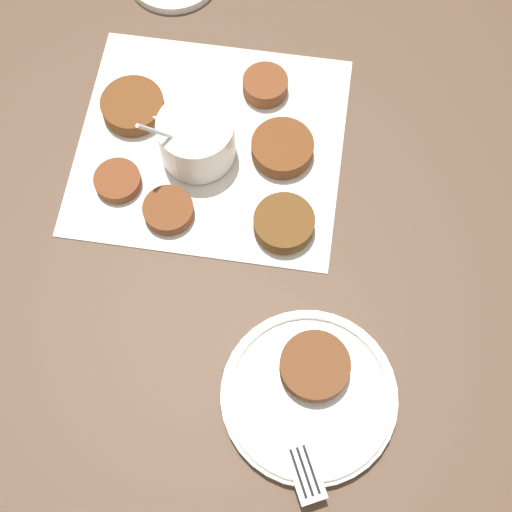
% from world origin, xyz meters
% --- Properties ---
extents(ground_plane, '(4.00, 4.00, 0.00)m').
position_xyz_m(ground_plane, '(0.00, 0.00, 0.00)').
color(ground_plane, '#4C3828').
extents(napkin, '(0.38, 0.36, 0.00)m').
position_xyz_m(napkin, '(-0.02, 0.01, 0.00)').
color(napkin, silver).
rests_on(napkin, ground_plane).
extents(sauce_bowl, '(0.10, 0.10, 0.12)m').
position_xyz_m(sauce_bowl, '(-0.00, 0.03, 0.03)').
color(sauce_bowl, white).
rests_on(sauce_bowl, napkin).
extents(fritter_0, '(0.07, 0.07, 0.02)m').
position_xyz_m(fritter_0, '(-0.14, 0.09, 0.01)').
color(fritter_0, brown).
rests_on(fritter_0, napkin).
extents(fritter_1, '(0.08, 0.08, 0.02)m').
position_xyz_m(fritter_1, '(0.09, -0.01, 0.01)').
color(fritter_1, brown).
rests_on(fritter_1, napkin).
extents(fritter_2, '(0.06, 0.06, 0.02)m').
position_xyz_m(fritter_2, '(-0.06, -0.09, 0.01)').
color(fritter_2, brown).
rests_on(fritter_2, napkin).
extents(fritter_3, '(0.06, 0.06, 0.02)m').
position_xyz_m(fritter_3, '(-0.00, 0.12, 0.01)').
color(fritter_3, brown).
rests_on(fritter_3, napkin).
extents(fritter_4, '(0.06, 0.06, 0.01)m').
position_xyz_m(fritter_4, '(0.07, 0.10, 0.01)').
color(fritter_4, brown).
rests_on(fritter_4, napkin).
extents(fritter_5, '(0.08, 0.08, 0.02)m').
position_xyz_m(fritter_5, '(-0.11, -0.01, 0.01)').
color(fritter_5, brown).
rests_on(fritter_5, napkin).
extents(serving_plate, '(0.19, 0.19, 0.02)m').
position_xyz_m(serving_plate, '(-0.22, 0.28, 0.01)').
color(serving_plate, white).
rests_on(serving_plate, ground_plane).
extents(fritter_on_plate, '(0.08, 0.08, 0.02)m').
position_xyz_m(fritter_on_plate, '(-0.22, 0.25, 0.03)').
color(fritter_on_plate, brown).
rests_on(fritter_on_plate, serving_plate).
extents(fork, '(0.11, 0.15, 0.00)m').
position_xyz_m(fork, '(-0.22, 0.33, 0.02)').
color(fork, silver).
rests_on(fork, serving_plate).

